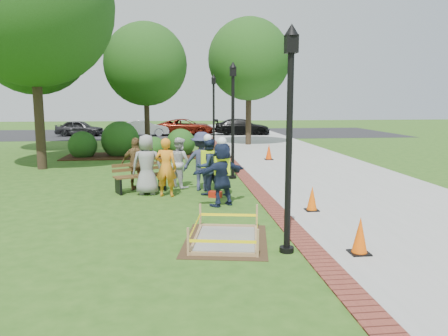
{
  "coord_description": "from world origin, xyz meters",
  "views": [
    {
      "loc": [
        -0.85,
        -10.9,
        2.92
      ],
      "look_at": [
        0.5,
        1.2,
        1.0
      ],
      "focal_mm": 35.0,
      "sensor_mm": 36.0,
      "label": 1
    }
  ],
  "objects": [
    {
      "name": "cone_back",
      "position": [
        2.69,
        -0.03,
        0.33
      ],
      "size": [
        0.34,
        0.34,
        0.68
      ],
      "color": "black",
      "rests_on": "ground"
    },
    {
      "name": "tree_back",
      "position": [
        -2.49,
        15.15,
        4.91
      ],
      "size": [
        4.77,
        4.77,
        7.3
      ],
      "color": "#3D2D1E",
      "rests_on": "ground"
    },
    {
      "name": "shrub_b",
      "position": [
        -3.7,
        12.2,
        0.0
      ],
      "size": [
        1.96,
        1.96,
        1.96
      ],
      "primitive_type": "sphere",
      "color": "#1F4513",
      "rests_on": "ground"
    },
    {
      "name": "lamp_mid",
      "position": [
        1.25,
        5.0,
        2.48
      ],
      "size": [
        0.28,
        0.28,
        4.26
      ],
      "color": "black",
      "rests_on": "ground"
    },
    {
      "name": "lamp_near",
      "position": [
        1.25,
        -3.0,
        2.48
      ],
      "size": [
        0.28,
        0.28,
        4.26
      ],
      "color": "black",
      "rests_on": "ground"
    },
    {
      "name": "parked_car_d",
      "position": [
        4.67,
        25.01,
        0.0
      ],
      "size": [
        2.29,
        4.6,
        1.45
      ],
      "primitive_type": "imported",
      "rotation": [
        0.0,
        0.0,
        1.49
      ],
      "color": "black",
      "rests_on": "ground"
    },
    {
      "name": "tree_far",
      "position": [
        -8.5,
        14.86,
        6.25
      ],
      "size": [
        6.2,
        6.2,
        9.36
      ],
      "color": "#3D2D1E",
      "rests_on": "ground"
    },
    {
      "name": "ground",
      "position": [
        0.0,
        0.0,
        0.0
      ],
      "size": [
        100.0,
        100.0,
        0.0
      ],
      "primitive_type": "plane",
      "color": "#285116",
      "rests_on": "ground"
    },
    {
      "name": "parked_car_a",
      "position": [
        -8.49,
        25.29,
        0.0
      ],
      "size": [
        2.38,
        4.44,
        1.38
      ],
      "primitive_type": "imported",
      "rotation": [
        0.0,
        0.0,
        1.44
      ],
      "color": "#272729",
      "rests_on": "ground"
    },
    {
      "name": "hivis_worker_c",
      "position": [
        0.13,
        2.33,
        0.93
      ],
      "size": [
        0.66,
        0.59,
        1.88
      ],
      "color": "#1A2B44",
      "rests_on": "ground"
    },
    {
      "name": "hivis_worker_a",
      "position": [
        0.4,
        0.85,
        0.95
      ],
      "size": [
        0.67,
        0.59,
        1.92
      ],
      "color": "#1A1D44",
      "rests_on": "ground"
    },
    {
      "name": "shrub_d",
      "position": [
        -0.58,
        12.18,
        0.0
      ],
      "size": [
        1.51,
        1.51,
        1.51
      ],
      "primitive_type": "sphere",
      "color": "#1F4513",
      "rests_on": "ground"
    },
    {
      "name": "casual_person_d",
      "position": [
        -2.12,
        3.26,
        0.85
      ],
      "size": [
        0.62,
        0.48,
        1.71
      ],
      "color": "brown",
      "rests_on": "ground"
    },
    {
      "name": "cone_front",
      "position": [
        2.59,
        -3.29,
        0.35
      ],
      "size": [
        0.37,
        0.37,
        0.74
      ],
      "color": "black",
      "rests_on": "ground"
    },
    {
      "name": "casual_person_b",
      "position": [
        -1.15,
        2.18,
        0.89
      ],
      "size": [
        0.64,
        0.49,
        1.78
      ],
      "color": "orange",
      "rests_on": "ground"
    },
    {
      "name": "sidewalk",
      "position": [
        5.0,
        10.0,
        0.01
      ],
      "size": [
        6.0,
        60.0,
        0.02
      ],
      "primitive_type": "cube",
      "color": "#9E9E99",
      "rests_on": "ground"
    },
    {
      "name": "shrub_e",
      "position": [
        -2.82,
        12.67,
        0.0
      ],
      "size": [
        0.89,
        0.89,
        0.89
      ],
      "primitive_type": "sphere",
      "color": "#1F4513",
      "rests_on": "ground"
    },
    {
      "name": "bench_far",
      "position": [
        0.8,
        8.84,
        0.27
      ],
      "size": [
        1.62,
        1.09,
        0.84
      ],
      "color": "#4D381A",
      "rests_on": "ground"
    },
    {
      "name": "tree_left",
      "position": [
        -6.49,
        8.14,
        6.69
      ],
      "size": [
        6.57,
        6.57,
        9.98
      ],
      "color": "#3D2D1E",
      "rests_on": "ground"
    },
    {
      "name": "brick_edging",
      "position": [
        1.75,
        10.0,
        0.01
      ],
      "size": [
        0.5,
        60.0,
        0.03
      ],
      "primitive_type": "cube",
      "color": "maroon",
      "rests_on": "ground"
    },
    {
      "name": "toolbox",
      "position": [
        0.31,
        1.88,
        0.09
      ],
      "size": [
        0.42,
        0.34,
        0.19
      ],
      "primitive_type": "cube",
      "rotation": [
        0.0,
        0.0,
        -0.44
      ],
      "color": "#A51D0C",
      "rests_on": "ground"
    },
    {
      "name": "tree_right",
      "position": [
        3.87,
        17.1,
        5.42
      ],
      "size": [
        5.2,
        5.2,
        8.03
      ],
      "color": "#3D2D1E",
      "rests_on": "ground"
    },
    {
      "name": "shrub_c",
      "position": [
        -1.93,
        11.45,
        0.0
      ],
      "size": [
        1.13,
        1.13,
        1.13
      ],
      "primitive_type": "sphere",
      "color": "#1F4513",
      "rests_on": "ground"
    },
    {
      "name": "bench_near",
      "position": [
        -1.98,
        3.0,
        0.29
      ],
      "size": [
        1.75,
        1.16,
        0.9
      ],
      "color": "brown",
      "rests_on": "ground"
    },
    {
      "name": "hivis_worker_b",
      "position": [
        0.51,
        2.01,
        0.89
      ],
      "size": [
        0.62,
        0.56,
        1.77
      ],
      "color": "#172A3D",
      "rests_on": "ground"
    },
    {
      "name": "lamp_far",
      "position": [
        1.25,
        13.0,
        2.48
      ],
      "size": [
        0.28,
        0.28,
        4.26
      ],
      "color": "black",
      "rests_on": "ground"
    },
    {
      "name": "casual_person_e",
      "position": [
        -0.02,
        2.98,
        0.94
      ],
      "size": [
        0.67,
        0.49,
        1.89
      ],
      "color": "#303554",
      "rests_on": "ground"
    },
    {
      "name": "parking_lot",
      "position": [
        0.0,
        27.0,
        0.0
      ],
      "size": [
        36.0,
        12.0,
        0.01
      ],
      "primitive_type": "cube",
      "color": "black",
      "rests_on": "ground"
    },
    {
      "name": "parked_car_c",
      "position": [
        0.02,
        25.59,
        0.0
      ],
      "size": [
        2.68,
        4.7,
        1.44
      ],
      "primitive_type": "imported",
      "rotation": [
        0.0,
        0.0,
        1.39
      ],
      "color": "maroon",
      "rests_on": "ground"
    },
    {
      "name": "parked_car_b",
      "position": [
        -3.38,
        24.56,
        0.0
      ],
      "size": [
        2.7,
        4.59,
        1.4
      ],
      "primitive_type": "imported",
      "rotation": [
        0.0,
        0.0,
        1.78
      ],
      "color": "#ADAEB2",
      "rests_on": "ground"
    },
    {
      "name": "wet_concrete_pad",
      "position": [
        0.16,
        -2.2,
        0.23
      ],
      "size": [
        2.08,
        2.56,
        0.55
      ],
      "color": "#47331E",
      "rests_on": "ground"
    },
    {
      "name": "shrub_a",
      "position": [
        -5.54,
        11.77,
        0.0
      ],
      "size": [
        1.44,
        1.44,
        1.44
      ],
      "primitive_type": "sphere",
      "color": "#1F4513",
      "rests_on": "ground"
    },
    {
      "name": "casual_person_c",
      "position": [
        -0.73,
        3.52,
        0.84
      ],
      "size": [
        0.6,
        0.64,
        1.68
      ],
      "color": "silver",
      "rests_on": "ground"
    },
    {
      "name": "mulch_bed",
      "position": [
        -3.0,
        12.0,
        0.02
      ],
      "size": [
        7.0,
        3.0,
        0.05
      ],
      "primitive_type": "cube",
      "color": "#381E0F",
      "rests_on": "ground"
    },
    {
      "name": "casual_person_a",
      "position": [
        -1.74,
        2.56,
        0.93
      ],
      "size": [
        0.61,
        0.41,
        1.86
      ],
      "color": "gray",
      "rests_on": "ground"
    },
    {
      "name": "cone_far",
      "position": [
        3.65,
        9.77,
        0.38
      ],
      "size": [
        0.4,
        0.4,
        0.78
      ],
      "color": "black",
      "rests_on": "ground"
    }
  ]
}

